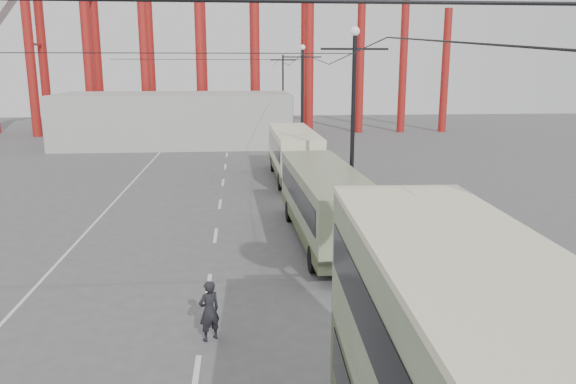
{
  "coord_description": "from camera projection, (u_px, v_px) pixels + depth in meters",
  "views": [
    {
      "loc": [
        0.21,
        -8.62,
        7.48
      ],
      "look_at": [
        1.91,
        11.37,
        3.0
      ],
      "focal_mm": 35.0,
      "sensor_mm": 36.0,
      "label": 1
    }
  ],
  "objects": [
    {
      "name": "road_markings",
      "position": [
        221.0,
        214.0,
        29.08
      ],
      "size": [
        12.52,
        120.0,
        0.01
      ],
      "color": "silver",
      "rests_on": "ground"
    },
    {
      "name": "lamp_post_mid",
      "position": [
        353.0,
        127.0,
        26.95
      ],
      "size": [
        3.2,
        0.44,
        9.32
      ],
      "color": "black",
      "rests_on": "ground"
    },
    {
      "name": "lamp_post_far",
      "position": [
        302.0,
        100.0,
        48.34
      ],
      "size": [
        3.2,
        0.44,
        9.32
      ],
      "color": "black",
      "rests_on": "ground"
    },
    {
      "name": "lamp_post_distant",
      "position": [
        283.0,
        90.0,
        69.73
      ],
      "size": [
        3.2,
        0.44,
        9.32
      ],
      "color": "black",
      "rests_on": "ground"
    },
    {
      "name": "fairground_shed",
      "position": [
        176.0,
        119.0,
        54.66
      ],
      "size": [
        22.0,
        10.0,
        5.0
      ],
      "primitive_type": "cube",
      "color": "#A4A49F",
      "rests_on": "ground"
    },
    {
      "name": "single_decker_green",
      "position": [
        325.0,
        201.0,
        24.31
      ],
      "size": [
        2.99,
        11.35,
        3.18
      ],
      "rotation": [
        0.0,
        0.0,
        0.04
      ],
      "color": "#6F7F5D",
      "rests_on": "ground"
    },
    {
      "name": "single_decker_cream",
      "position": [
        294.0,
        152.0,
        37.92
      ],
      "size": [
        2.85,
        10.66,
        3.3
      ],
      "rotation": [
        0.0,
        0.0,
        0.02
      ],
      "color": "beige",
      "rests_on": "ground"
    },
    {
      "name": "pedestrian",
      "position": [
        209.0,
        311.0,
        15.56
      ],
      "size": [
        0.76,
        0.69,
        1.75
      ],
      "primitive_type": "imported",
      "rotation": [
        0.0,
        0.0,
        3.7
      ],
      "color": "black",
      "rests_on": "ground"
    }
  ]
}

